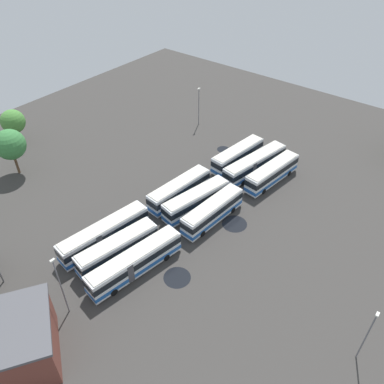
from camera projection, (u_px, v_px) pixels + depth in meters
name	position (u px, v px, depth m)	size (l,w,h in m)	color
ground_plane	(195.00, 209.00, 61.40)	(107.13, 107.13, 0.00)	#383533
bus_row0_slot0	(135.00, 262.00, 50.43)	(13.90, 4.68, 3.49)	silver
bus_row0_slot1	(118.00, 249.00, 52.30)	(12.00, 4.62, 3.49)	silver
bus_row0_slot2	(104.00, 234.00, 54.46)	(13.89, 4.46, 3.49)	silver
bus_row1_slot0	(212.00, 211.00, 58.21)	(11.61, 3.43, 3.49)	silver
bus_row1_slot1	(196.00, 200.00, 60.19)	(11.94, 4.76, 3.49)	silver
bus_row1_slot2	(179.00, 190.00, 62.20)	(11.92, 3.68, 3.49)	silver
bus_row2_slot0	(272.00, 173.00, 65.86)	(11.93, 3.98, 3.49)	silver
bus_row2_slot1	(255.00, 164.00, 67.86)	(13.90, 4.85, 3.49)	silver
bus_row2_slot2	(238.00, 155.00, 70.01)	(11.85, 3.84, 3.49)	silver
depot_building	(22.00, 342.00, 40.53)	(10.57, 11.15, 5.94)	brown
lamp_post_mid_lot	(367.00, 334.00, 39.62)	(0.56, 0.28, 7.98)	slate
lamp_post_far_corner	(61.00, 285.00, 43.70)	(0.56, 0.28, 9.21)	slate
lamp_post_by_building	(199.00, 105.00, 79.91)	(0.56, 0.28, 8.08)	slate
tree_northeast	(10.00, 145.00, 65.48)	(5.21, 5.21, 8.38)	brown
tree_south_edge	(13.00, 122.00, 74.16)	(4.56, 4.56, 6.89)	brown
puddle_between_rows	(234.00, 224.00, 58.75)	(3.80, 3.80, 0.01)	black
puddle_front_lane	(177.00, 278.00, 50.81)	(3.60, 3.60, 0.01)	black
puddle_back_corner	(223.00, 149.00, 74.99)	(2.43, 2.43, 0.01)	black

